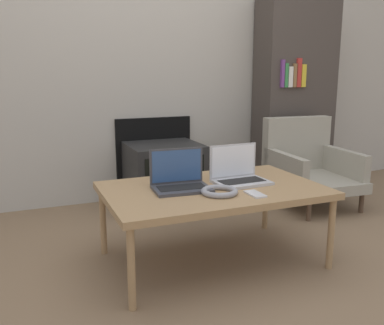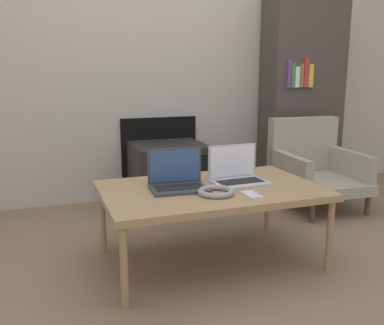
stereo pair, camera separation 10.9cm
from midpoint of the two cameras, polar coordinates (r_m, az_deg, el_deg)
name	(u,v)px [view 1 (the left image)]	position (r m, az deg, el deg)	size (l,w,h in m)	color
ground_plane	(235,282)	(2.25, 4.36, -15.64)	(14.00, 14.00, 0.00)	#7A6047
wall_back	(141,39)	(3.55, -7.78, 15.98)	(7.00, 0.08, 2.60)	#ADA89E
table	(213,193)	(2.33, 1.47, -4.05)	(1.17, 0.73, 0.43)	#9E7A51
laptop_left	(180,180)	(2.28, -3.00, -2.37)	(0.31, 0.23, 0.21)	#38383D
laptop_right	(238,174)	(2.42, 4.93, -1.57)	(0.31, 0.22, 0.21)	#B2B2B7
headphones	(219,191)	(2.19, 2.26, -3.87)	(0.19, 0.19, 0.03)	gray
phone	(255,194)	(2.19, 7.01, -4.19)	(0.07, 0.13, 0.01)	silver
tv	(164,175)	(3.37, -4.64, -1.65)	(0.55, 0.51, 0.49)	black
armchair	(307,164)	(3.50, 14.24, -0.20)	(0.62, 0.68, 0.68)	gray
bookshelf	(294,96)	(3.93, 12.71, 8.68)	(0.69, 0.32, 1.65)	#3F3833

